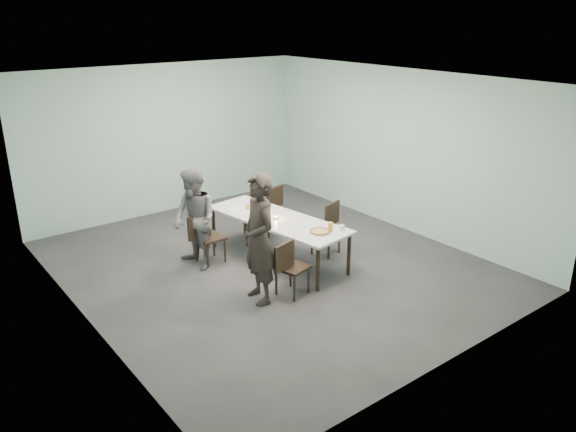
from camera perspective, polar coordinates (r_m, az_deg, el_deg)
ground at (r=9.33m, az=-1.82°, el=-4.96°), size 7.00×7.00×0.00m
room_shell at (r=8.66m, az=-1.97°, el=7.25°), size 6.02×7.02×3.01m
table at (r=9.23m, az=-1.11°, el=-0.54°), size 1.26×2.70×0.75m
chair_near_left at (r=8.15m, az=0.11°, el=-4.96°), size 0.65×0.51×0.87m
chair_far_left at (r=9.29m, az=-8.37°, el=-1.90°), size 0.62×0.43×0.87m
chair_near_right at (r=9.63m, az=4.13°, el=-0.92°), size 0.65×0.52×0.87m
chair_far_right at (r=10.48m, az=-1.73°, el=0.90°), size 0.64×0.49×0.87m
diner_near at (r=7.86m, az=-2.97°, el=-2.38°), size 0.55×0.75×1.90m
diner_far at (r=9.08m, az=-9.47°, el=-0.35°), size 0.68×0.84×1.64m
pizza at (r=8.62m, az=3.25°, el=-1.59°), size 0.34×0.34×0.04m
side_plate at (r=8.97m, az=1.85°, el=-0.76°), size 0.18×0.18×0.01m
beer_glass at (r=8.65m, az=4.33°, el=-1.13°), size 0.08×0.08×0.15m
water_tumbler at (r=8.72m, az=5.49°, el=-1.22°), size 0.08×0.08×0.09m
tealight at (r=9.17m, az=-1.25°, el=-0.19°), size 0.06×0.06×0.05m
amber_tumbler at (r=9.65m, az=-4.11°, el=0.95°), size 0.07×0.07×0.08m
menu at (r=9.69m, az=-5.17°, el=0.76°), size 0.33×0.26×0.01m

